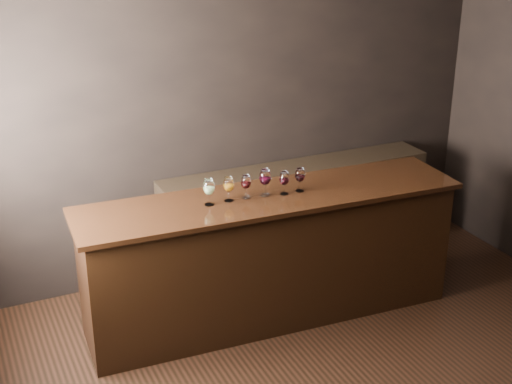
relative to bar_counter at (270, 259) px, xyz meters
name	(u,v)px	position (x,y,z in m)	size (l,w,h in m)	color
room_shell	(331,152)	(-0.13, -1.09, 1.28)	(5.02, 4.52, 2.81)	black
bar_counter	(270,259)	(0.00, 0.00, 0.00)	(3.00, 0.65, 1.05)	black
bar_top	(271,198)	(0.00, 0.00, 0.55)	(3.10, 0.72, 0.04)	black
back_bar_shelf	(296,213)	(0.68, 0.83, -0.05)	(2.64, 0.40, 0.95)	black
glass_white	(209,188)	(-0.51, 0.03, 0.71)	(0.09, 0.09, 0.21)	white
glass_amber	(229,185)	(-0.34, 0.04, 0.70)	(0.08, 0.08, 0.20)	white
glass_red_a	(246,183)	(-0.20, 0.04, 0.69)	(0.08, 0.08, 0.19)	white
glass_red_b	(265,178)	(-0.04, 0.02, 0.71)	(0.09, 0.09, 0.22)	white
glass_red_c	(284,179)	(0.11, -0.02, 0.69)	(0.08, 0.08, 0.19)	white
glass_red_d	(300,176)	(0.25, -0.02, 0.70)	(0.08, 0.08, 0.20)	white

